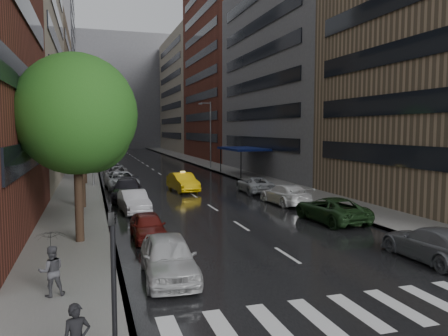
{
  "coord_description": "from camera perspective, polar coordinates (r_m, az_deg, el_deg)",
  "views": [
    {
      "loc": [
        -8.03,
        -12.83,
        5.45
      ],
      "look_at": [
        0.0,
        13.31,
        3.0
      ],
      "focal_mm": 35.0,
      "sensor_mm": 36.0,
      "label": 1
    }
  ],
  "objects": [
    {
      "name": "street_lamp_left",
      "position": [
        42.83,
        -16.71,
        4.15
      ],
      "size": [
        1.74,
        0.22,
        9.0
      ],
      "color": "gray",
      "rests_on": "sidewalk_left"
    },
    {
      "name": "traffic_light",
      "position": [
        10.44,
        -14.24,
        -13.0
      ],
      "size": [
        0.18,
        0.15,
        3.45
      ],
      "color": "black",
      "rests_on": "sidewalk_left"
    },
    {
      "name": "awning",
      "position": [
        50.82,
        2.5,
        2.5
      ],
      "size": [
        4.0,
        8.0,
        3.12
      ],
      "color": "navy",
      "rests_on": "sidewalk_right"
    },
    {
      "name": "ground",
      "position": [
        16.09,
        14.56,
        -14.85
      ],
      "size": [
        220.0,
        220.0,
        0.0
      ],
      "primitive_type": "plane",
      "color": "gray",
      "rests_on": "ground"
    },
    {
      "name": "parked_cars_right",
      "position": [
        28.76,
        11.06,
        -4.44
      ],
      "size": [
        2.71,
        25.45,
        1.49
      ],
      "color": "slate",
      "rests_on": "ground"
    },
    {
      "name": "buildings_left",
      "position": [
        72.72,
        -23.01,
        13.05
      ],
      "size": [
        8.0,
        108.0,
        38.0
      ],
      "color": "maroon",
      "rests_on": "ground"
    },
    {
      "name": "tree_far",
      "position": [
        44.64,
        -17.89,
        5.21
      ],
      "size": [
        5.24,
        5.24,
        8.35
      ],
      "color": "#382619",
      "rests_on": "ground"
    },
    {
      "name": "building_far",
      "position": [
        131.5,
        -13.72,
        9.57
      ],
      "size": [
        40.0,
        14.0,
        32.0
      ],
      "primitive_type": "cube",
      "color": "slate",
      "rests_on": "ground"
    },
    {
      "name": "tree_near",
      "position": [
        21.42,
        -18.72,
        6.64
      ],
      "size": [
        5.61,
        5.61,
        8.94
      ],
      "color": "#382619",
      "rests_on": "ground"
    },
    {
      "name": "buildings_right",
      "position": [
        73.87,
        1.27,
        12.57
      ],
      "size": [
        8.05,
        109.1,
        36.0
      ],
      "color": "#937A5B",
      "rests_on": "ground"
    },
    {
      "name": "crosswalk",
      "position": [
        14.65,
        19.55,
        -16.97
      ],
      "size": [
        13.15,
        2.8,
        0.01
      ],
      "color": "silver",
      "rests_on": "ground"
    },
    {
      "name": "road",
      "position": [
        63.57,
        -9.76,
        0.13
      ],
      "size": [
        14.0,
        140.0,
        0.01
      ],
      "primitive_type": "cube",
      "color": "black",
      "rests_on": "ground"
    },
    {
      "name": "street_lamp_right",
      "position": [
        59.94,
        -1.85,
        4.58
      ],
      "size": [
        1.74,
        0.22,
        9.0
      ],
      "color": "gray",
      "rests_on": "sidewalk_right"
    },
    {
      "name": "sidewalk_right",
      "position": [
        65.32,
        -1.91,
        0.39
      ],
      "size": [
        4.0,
        140.0,
        0.15
      ],
      "primitive_type": "cube",
      "color": "gray",
      "rests_on": "ground"
    },
    {
      "name": "taxi",
      "position": [
        38.38,
        -5.4,
        -1.85
      ],
      "size": [
        2.19,
        5.06,
        1.62
      ],
      "primitive_type": "imported",
      "rotation": [
        0.0,
        0.0,
        0.1
      ],
      "color": "yellow",
      "rests_on": "ground"
    },
    {
      "name": "ped_black_umbrella",
      "position": [
        15.1,
        -21.66,
        -10.84
      ],
      "size": [
        0.96,
        0.98,
        2.09
      ],
      "color": "#414145",
      "rests_on": "sidewalk_left"
    },
    {
      "name": "parked_cars_left",
      "position": [
        36.95,
        -12.87,
        -2.31
      ],
      "size": [
        2.99,
        43.1,
        1.6
      ],
      "color": "#B9B9B9",
      "rests_on": "ground"
    },
    {
      "name": "tree_mid",
      "position": [
        30.91,
        -18.21,
        5.1
      ],
      "size": [
        5.11,
        5.11,
        8.15
      ],
      "color": "#382619",
      "rests_on": "ground"
    },
    {
      "name": "sidewalk_left",
      "position": [
        63.07,
        -17.9,
        -0.02
      ],
      "size": [
        4.0,
        140.0,
        0.15
      ],
      "primitive_type": "cube",
      "color": "gray",
      "rests_on": "ground"
    }
  ]
}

